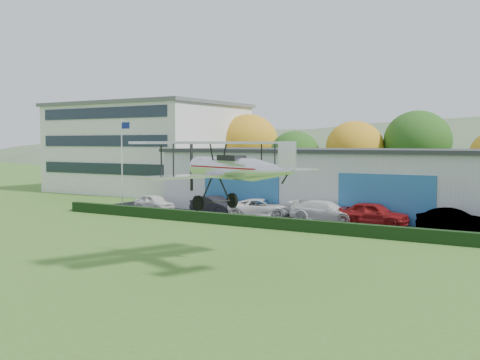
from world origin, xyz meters
The scene contains 14 objects.
ground centered at (0.00, 0.00, 0.00)m, with size 300.00×300.00×0.00m, color #466B22.
apron centered at (3.00, 21.00, 0.03)m, with size 48.00×9.00×0.05m, color black.
hedge centered at (3.00, 16.20, 0.40)m, with size 46.00×0.60×0.80m, color black.
hangar centered at (5.00, 27.98, 2.66)m, with size 40.60×12.60×5.30m.
office_block centered at (-28.00, 35.00, 5.21)m, with size 20.60×15.60×10.40m.
flagpole centered at (-19.88, 22.00, 4.78)m, with size 1.05×0.10×8.00m.
tree_belt centered at (0.85, 40.62, 5.61)m, with size 75.70×13.22×10.12m.
car_0 centered at (-14.35, 19.87, 0.73)m, with size 1.61×4.00×1.36m, color silver.
car_1 centered at (-8.46, 20.31, 0.79)m, with size 1.56×4.47×1.47m, color black.
car_2 centered at (-4.27, 20.65, 0.76)m, with size 2.36×5.12×1.42m, color silver.
car_3 centered at (0.91, 20.95, 0.82)m, with size 2.16×5.30×1.54m, color silver.
car_4 centered at (4.52, 20.94, 0.88)m, with size 1.95×4.84×1.65m, color maroon.
car_5 centered at (10.10, 20.14, 0.84)m, with size 1.67×4.79×1.58m, color gray.
biplane centered at (3.51, 4.18, 4.76)m, with size 7.55×8.51×3.21m.
Camera 1 is at (17.47, -17.84, 5.84)m, focal length 43.11 mm.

